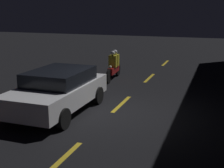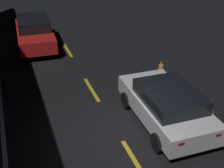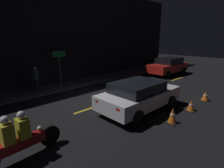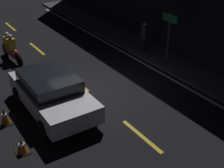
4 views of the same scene
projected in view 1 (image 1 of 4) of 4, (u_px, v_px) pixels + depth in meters
ground_plane at (112, 113)px, 10.24m from camera, size 56.00×56.00×0.00m
lane_dash_a at (165, 63)px, 19.40m from camera, size 2.00×0.14×0.01m
lane_dash_b at (149, 78)px, 15.28m from camera, size 2.00×0.14×0.01m
lane_dash_c at (121, 104)px, 11.16m from camera, size 2.00×0.14×0.01m
lane_dash_d at (61, 160)px, 7.04m from camera, size 2.00×0.14×0.01m
sedan_white at (58, 90)px, 10.21m from camera, size 4.16×2.04×1.38m
motorcycle at (114, 66)px, 14.90m from camera, size 2.36×0.41×1.39m
traffic_cone_near at (16, 97)px, 10.97m from camera, size 0.43×0.43×0.63m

